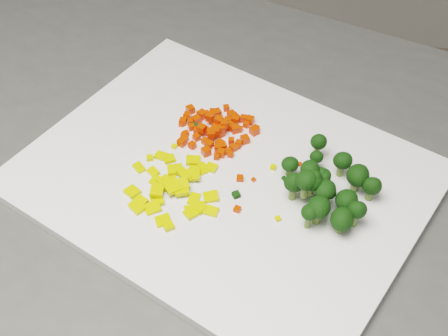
# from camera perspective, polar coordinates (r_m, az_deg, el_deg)

# --- Properties ---
(cutting_board) EXTENTS (0.56, 0.52, 0.01)m
(cutting_board) POSITION_cam_1_polar(r_m,az_deg,el_deg) (0.74, 0.00, -0.85)
(cutting_board) COLOR white
(cutting_board) RESTS_ON counter_block
(carrot_pile) EXTENTS (0.10, 0.10, 0.03)m
(carrot_pile) POSITION_cam_1_polar(r_m,az_deg,el_deg) (0.78, -0.71, 4.17)
(carrot_pile) COLOR red
(carrot_pile) RESTS_ON cutting_board
(pepper_pile) EXTENTS (0.12, 0.12, 0.02)m
(pepper_pile) POSITION_cam_1_polar(r_m,az_deg,el_deg) (0.72, -4.59, -1.34)
(pepper_pile) COLOR #D7C60B
(pepper_pile) RESTS_ON cutting_board
(broccoli_pile) EXTENTS (0.12, 0.12, 0.06)m
(broccoli_pile) POSITION_cam_1_polar(r_m,az_deg,el_deg) (0.70, 8.73, -0.86)
(broccoli_pile) COLOR black
(broccoli_pile) RESTS_ON cutting_board
(carrot_cube_0) EXTENTS (0.01, 0.01, 0.01)m
(carrot_cube_0) POSITION_cam_1_polar(r_m,az_deg,el_deg) (0.76, -0.58, 1.87)
(carrot_cube_0) COLOR red
(carrot_cube_0) RESTS_ON carrot_pile
(carrot_cube_1) EXTENTS (0.01, 0.01, 0.01)m
(carrot_cube_1) POSITION_cam_1_polar(r_m,az_deg,el_deg) (0.80, -0.67, 5.03)
(carrot_cube_1) COLOR red
(carrot_cube_1) RESTS_ON carrot_pile
(carrot_cube_2) EXTENTS (0.01, 0.01, 0.01)m
(carrot_cube_2) POSITION_cam_1_polar(r_m,az_deg,el_deg) (0.77, -1.19, 3.35)
(carrot_cube_2) COLOR red
(carrot_cube_2) RESTS_ON carrot_pile
(carrot_cube_3) EXTENTS (0.01, 0.01, 0.01)m
(carrot_cube_3) POSITION_cam_1_polar(r_m,az_deg,el_deg) (0.76, -0.43, 2.07)
(carrot_cube_3) COLOR red
(carrot_cube_3) RESTS_ON carrot_pile
(carrot_cube_4) EXTENTS (0.01, 0.01, 0.01)m
(carrot_cube_4) POSITION_cam_1_polar(r_m,az_deg,el_deg) (0.78, -0.97, 3.02)
(carrot_cube_4) COLOR red
(carrot_cube_4) RESTS_ON carrot_pile
(carrot_cube_5) EXTENTS (0.01, 0.01, 0.01)m
(carrot_cube_5) POSITION_cam_1_polar(r_m,az_deg,el_deg) (0.77, -3.62, 2.68)
(carrot_cube_5) COLOR red
(carrot_cube_5) RESTS_ON carrot_pile
(carrot_cube_6) EXTENTS (0.01, 0.01, 0.01)m
(carrot_cube_6) POSITION_cam_1_polar(r_m,az_deg,el_deg) (0.78, -0.76, 3.67)
(carrot_cube_6) COLOR red
(carrot_cube_6) RESTS_ON carrot_pile
(carrot_cube_7) EXTENTS (0.01, 0.01, 0.01)m
(carrot_cube_7) POSITION_cam_1_polar(r_m,az_deg,el_deg) (0.75, 0.61, 1.25)
(carrot_cube_7) COLOR red
(carrot_cube_7) RESTS_ON carrot_pile
(carrot_cube_8) EXTENTS (0.01, 0.01, 0.01)m
(carrot_cube_8) POSITION_cam_1_polar(r_m,az_deg,el_deg) (0.80, -2.02, 4.92)
(carrot_cube_8) COLOR red
(carrot_cube_8) RESTS_ON carrot_pile
(carrot_cube_9) EXTENTS (0.01, 0.01, 0.01)m
(carrot_cube_9) POSITION_cam_1_polar(r_m,az_deg,el_deg) (0.78, 2.79, 3.43)
(carrot_cube_9) COLOR red
(carrot_cube_9) RESTS_ON carrot_pile
(carrot_cube_10) EXTENTS (0.01, 0.01, 0.01)m
(carrot_cube_10) POSITION_cam_1_polar(r_m,az_deg,el_deg) (0.80, -3.38, 4.80)
(carrot_cube_10) COLOR red
(carrot_cube_10) RESTS_ON carrot_pile
(carrot_cube_11) EXTENTS (0.01, 0.01, 0.01)m
(carrot_cube_11) POSITION_cam_1_polar(r_m,az_deg,el_deg) (0.80, 0.65, 4.76)
(carrot_cube_11) COLOR red
(carrot_cube_11) RESTS_ON carrot_pile
(carrot_cube_12) EXTENTS (0.01, 0.01, 0.01)m
(carrot_cube_12) POSITION_cam_1_polar(r_m,az_deg,el_deg) (0.77, 1.92, 2.63)
(carrot_cube_12) COLOR red
(carrot_cube_12) RESTS_ON carrot_pile
(carrot_cube_13) EXTENTS (0.01, 0.01, 0.01)m
(carrot_cube_13) POSITION_cam_1_polar(r_m,az_deg,el_deg) (0.77, -1.32, 2.71)
(carrot_cube_13) COLOR red
(carrot_cube_13) RESTS_ON carrot_pile
(carrot_cube_14) EXTENTS (0.01, 0.01, 0.01)m
(carrot_cube_14) POSITION_cam_1_polar(r_m,az_deg,el_deg) (0.76, -1.35, 2.14)
(carrot_cube_14) COLOR red
(carrot_cube_14) RESTS_ON carrot_pile
(carrot_cube_15) EXTENTS (0.01, 0.01, 0.01)m
(carrot_cube_15) POSITION_cam_1_polar(r_m,az_deg,el_deg) (0.76, -0.14, 1.97)
(carrot_cube_15) COLOR red
(carrot_cube_15) RESTS_ON carrot_pile
(carrot_cube_16) EXTENTS (0.01, 0.01, 0.01)m
(carrot_cube_16) POSITION_cam_1_polar(r_m,az_deg,el_deg) (0.79, 0.54, 3.85)
(carrot_cube_16) COLOR red
(carrot_cube_16) RESTS_ON carrot_pile
(carrot_cube_17) EXTENTS (0.01, 0.01, 0.01)m
(carrot_cube_17) POSITION_cam_1_polar(r_m,az_deg,el_deg) (0.77, -2.53, 2.81)
(carrot_cube_17) COLOR red
(carrot_cube_17) RESTS_ON carrot_pile
(carrot_cube_18) EXTENTS (0.01, 0.01, 0.01)m
(carrot_cube_18) POSITION_cam_1_polar(r_m,az_deg,el_deg) (0.77, 0.00, 4.04)
(carrot_cube_18) COLOR red
(carrot_cube_18) RESTS_ON carrot_pile
(carrot_cube_19) EXTENTS (0.01, 0.01, 0.01)m
(carrot_cube_19) POSITION_cam_1_polar(r_m,az_deg,el_deg) (0.78, -2.50, 3.42)
(carrot_cube_19) COLOR red
(carrot_cube_19) RESTS_ON carrot_pile
(carrot_cube_20) EXTENTS (0.01, 0.01, 0.01)m
(carrot_cube_20) POSITION_cam_1_polar(r_m,az_deg,el_deg) (0.79, -0.16, 4.06)
(carrot_cube_20) COLOR red
(carrot_cube_20) RESTS_ON carrot_pile
(carrot_cube_21) EXTENTS (0.01, 0.01, 0.01)m
(carrot_cube_21) POSITION_cam_1_polar(r_m,az_deg,el_deg) (0.79, 2.07, 3.98)
(carrot_cube_21) COLOR red
(carrot_cube_21) RESTS_ON carrot_pile
(carrot_cube_22) EXTENTS (0.01, 0.01, 0.01)m
(carrot_cube_22) POSITION_cam_1_polar(r_m,az_deg,el_deg) (0.77, -1.19, 3.13)
(carrot_cube_22) COLOR red
(carrot_cube_22) RESTS_ON carrot_pile
(carrot_cube_23) EXTENTS (0.01, 0.01, 0.01)m
(carrot_cube_23) POSITION_cam_1_polar(r_m,az_deg,el_deg) (0.78, 1.46, 3.58)
(carrot_cube_23) COLOR red
(carrot_cube_23) RESTS_ON carrot_pile
(carrot_cube_24) EXTENTS (0.01, 0.01, 0.01)m
(carrot_cube_24) POSITION_cam_1_polar(r_m,az_deg,el_deg) (0.80, -1.73, 4.91)
(carrot_cube_24) COLOR red
(carrot_cube_24) RESTS_ON carrot_pile
(carrot_cube_25) EXTENTS (0.01, 0.01, 0.01)m
(carrot_cube_25) POSITION_cam_1_polar(r_m,az_deg,el_deg) (0.76, -2.89, 2.05)
(carrot_cube_25) COLOR red
(carrot_cube_25) RESTS_ON carrot_pile
(carrot_cube_26) EXTENTS (0.01, 0.01, 0.01)m
(carrot_cube_26) POSITION_cam_1_polar(r_m,az_deg,el_deg) (0.78, -0.42, 4.41)
(carrot_cube_26) COLOR red
(carrot_cube_26) RESTS_ON carrot_pile
(carrot_cube_27) EXTENTS (0.01, 0.01, 0.01)m
(carrot_cube_27) POSITION_cam_1_polar(r_m,az_deg,el_deg) (0.77, 0.66, 2.50)
(carrot_cube_27) COLOR red
(carrot_cube_27) RESTS_ON carrot_pile
(carrot_cube_28) EXTENTS (0.01, 0.01, 0.01)m
(carrot_cube_28) POSITION_cam_1_polar(r_m,az_deg,el_deg) (0.75, -1.66, 1.51)
(carrot_cube_28) COLOR red
(carrot_cube_28) RESTS_ON carrot_pile
(carrot_cube_29) EXTENTS (0.01, 0.01, 0.01)m
(carrot_cube_29) POSITION_cam_1_polar(r_m,az_deg,el_deg) (0.78, -0.49, 3.61)
(carrot_cube_29) COLOR red
(carrot_cube_29) RESTS_ON carrot_pile
(carrot_cube_30) EXTENTS (0.01, 0.01, 0.01)m
(carrot_cube_30) POSITION_cam_1_polar(r_m,az_deg,el_deg) (0.79, -1.28, 4.71)
(carrot_cube_30) COLOR red
(carrot_cube_30) RESTS_ON carrot_pile
(carrot_cube_31) EXTENTS (0.01, 0.01, 0.01)m
(carrot_cube_31) POSITION_cam_1_polar(r_m,az_deg,el_deg) (0.80, -1.03, 5.09)
(carrot_cube_31) COLOR red
(carrot_cube_31) RESTS_ON carrot_pile
(carrot_cube_32) EXTENTS (0.01, 0.01, 0.01)m
(carrot_cube_32) POSITION_cam_1_polar(r_m,az_deg,el_deg) (0.78, -3.72, 3.06)
(carrot_cube_32) COLOR red
(carrot_cube_32) RESTS_ON carrot_pile
(carrot_cube_33) EXTENTS (0.01, 0.01, 0.01)m
(carrot_cube_33) POSITION_cam_1_polar(r_m,az_deg,el_deg) (0.75, -0.27, 1.36)
(carrot_cube_33) COLOR red
(carrot_cube_33) RESTS_ON carrot_pile
(carrot_cube_34) EXTENTS (0.01, 0.01, 0.01)m
(carrot_cube_34) POSITION_cam_1_polar(r_m,az_deg,el_deg) (0.79, 2.39, 4.39)
(carrot_cube_34) COLOR red
(carrot_cube_34) RESTS_ON carrot_pile
(carrot_cube_35) EXTENTS (0.01, 0.01, 0.01)m
(carrot_cube_35) POSITION_cam_1_polar(r_m,az_deg,el_deg) (0.76, -0.00, 1.90)
(carrot_cube_35) COLOR red
(carrot_cube_35) RESTS_ON carrot_pile
(carrot_cube_36) EXTENTS (0.01, 0.01, 0.01)m
(carrot_cube_36) POSITION_cam_1_polar(r_m,az_deg,el_deg) (0.77, -3.89, 2.36)
(carrot_cube_36) COLOR red
(carrot_cube_36) RESTS_ON carrot_pile
(carrot_cube_37) EXTENTS (0.01, 0.01, 0.01)m
(carrot_cube_37) POSITION_cam_1_polar(r_m,az_deg,el_deg) (0.78, 2.92, 3.62)
(carrot_cube_37) COLOR red
(carrot_cube_37) RESTS_ON carrot_pile
(carrot_cube_38) EXTENTS (0.01, 0.01, 0.01)m
(carrot_cube_38) POSITION_cam_1_polar(r_m,az_deg,el_deg) (0.79, -0.51, 3.84)
(carrot_cube_38) COLOR red
(carrot_cube_38) RESTS_ON carrot_pile
(carrot_cube_39) EXTENTS (0.01, 0.01, 0.01)m
(carrot_cube_39) POSITION_cam_1_polar(r_m,az_deg,el_deg) (0.78, -1.77, 3.42)
(carrot_cube_39) COLOR red
(carrot_cube_39) RESTS_ON carrot_pile
(carrot_cube_40) EXTENTS (0.01, 0.01, 0.01)m
(carrot_cube_40) POSITION_cam_1_polar(r_m,az_deg,el_deg) (0.79, -2.54, 4.41)
(carrot_cube_40) COLOR red
(carrot_cube_40) RESTS_ON carrot_pile
(carrot_cube_41) EXTENTS (0.01, 0.01, 0.01)m
(carrot_cube_41) POSITION_cam_1_polar(r_m,az_deg,el_deg) (0.76, 1.18, 1.98)
(carrot_cube_41) COLOR red
(carrot_cube_41) RESTS_ON carrot_pile
(carrot_cube_42) EXTENTS (0.01, 0.01, 0.01)m
(carrot_cube_42) POSITION_cam_1_polar(r_m,az_deg,el_deg) (0.79, -0.96, 4.36)
(carrot_cube_42) COLOR red
(carrot_cube_42) RESTS_ON carrot_pile
(carrot_cube_43) EXTENTS (0.01, 0.01, 0.01)m
(carrot_cube_43) POSITION_cam_1_polar(r_m,az_deg,el_deg) (0.80, -0.76, 4.85)
(carrot_cube_43) COLOR red
(carrot_cube_43) RESTS_ON carrot_pile
(carrot_cube_44) EXTENTS (0.01, 0.01, 0.01)m
(carrot_cube_44) POSITION_cam_1_polar(r_m,az_deg,el_deg) (0.79, -3.78, 4.27)
(carrot_cube_44) COLOR red
(carrot_cube_44) RESTS_ON carrot_pile
(carrot_cube_45) EXTENTS (0.01, 0.01, 0.01)m
(carrot_cube_45) POSITION_cam_1_polar(r_m,az_deg,el_deg) (0.77, -1.73, 2.46)
(carrot_cube_45) COLOR red
(carrot_cube_45) RESTS_ON carrot_pile
(carrot_cube_46) EXTENTS (0.01, 0.01, 0.01)m
(carrot_cube_46) POSITION_cam_1_polar(r_m,az_deg,el_deg) (0.78, -0.48, 4.36)
(carrot_cube_46) COLOR red
(carrot_cube_46) RESTS_ON carrot_pile
(carrot_cube_47) EXTENTS (0.01, 0.01, 0.01)m
(carrot_cube_47) POSITION_cam_1_polar(r_m,az_deg,el_deg) (0.81, 0.21, 5.51)
(carrot_cube_47) COLOR red
(carrot_cube_47) RESTS_ON carrot_pile
(carrot_cube_48) EXTENTS (0.01, 0.01, 0.01)m
(carrot_cube_48) POSITION_cam_1_polar(r_m,az_deg,el_deg) (0.77, -2.06, 3.62)
(carrot_cube_48) COLOR red
(carrot_cube_48) RESTS_ON carrot_pile
(carrot_cube_49) EXTENTS (0.01, 0.01, 0.01)m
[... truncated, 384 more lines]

